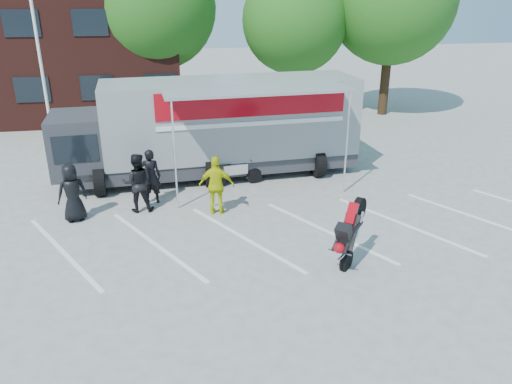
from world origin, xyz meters
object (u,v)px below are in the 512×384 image
object	(u,v)px
tree_left	(156,8)
tree_right	(393,1)
tree_mid	(295,21)
spectator_leather_b	(151,176)
stunt_bike_rider	(354,259)
spectator_leather_c	(137,183)
parked_motorcycle	(236,185)
transporter_truck	(219,174)
spectator_hivis	(217,186)
spectator_leather_a	(72,193)
flagpole	(42,28)

from	to	relation	value
tree_left	tree_right	world-z (taller)	tree_right
tree_mid	spectator_leather_b	distance (m)	13.84
stunt_bike_rider	spectator_leather_c	world-z (taller)	spectator_leather_c
tree_right	spectator_leather_c	size ratio (longest dim) A/B	4.93
tree_right	parked_motorcycle	xyz separation A→B (m)	(-9.45, -9.46, -5.88)
tree_mid	transporter_truck	xyz separation A→B (m)	(-4.93, -8.78, -4.94)
spectator_leather_b	spectator_hivis	xyz separation A→B (m)	(1.99, -1.24, 0.02)
parked_motorcycle	transporter_truck	bearing A→B (deg)	13.39
stunt_bike_rider	transporter_truck	bearing A→B (deg)	153.30
tree_right	stunt_bike_rider	bearing A→B (deg)	-115.33
stunt_bike_rider	tree_left	bearing A→B (deg)	147.59
spectator_leather_b	spectator_hivis	distance (m)	2.34
spectator_leather_a	transporter_truck	bearing A→B (deg)	-169.82
stunt_bike_rider	spectator_hivis	distance (m)	4.74
tree_mid	tree_right	distance (m)	5.11
spectator_leather_a	spectator_hivis	xyz separation A→B (m)	(4.22, -0.24, 0.04)
tree_right	parked_motorcycle	bearing A→B (deg)	-134.96
tree_left	tree_right	xyz separation A→B (m)	(12.00, -1.50, 0.31)
spectator_leather_c	spectator_hivis	distance (m)	2.45
spectator_leather_c	spectator_hivis	world-z (taller)	spectator_leather_c
transporter_truck	spectator_hivis	bearing A→B (deg)	-100.82
spectator_leather_a	spectator_leather_b	xyz separation A→B (m)	(2.23, 0.99, 0.01)
stunt_bike_rider	spectator_leather_b	size ratio (longest dim) A/B	1.05
tree_left	parked_motorcycle	world-z (taller)	tree_left
tree_right	flagpole	bearing A→B (deg)	-164.52
tree_right	spectator_hivis	xyz separation A→B (m)	(-10.35, -11.75, -4.96)
transporter_truck	spectator_leather_a	distance (m)	5.72
tree_right	spectator_leather_c	distance (m)	17.60
tree_left	spectator_leather_c	bearing A→B (deg)	-93.23
tree_left	tree_right	bearing A→B (deg)	-7.13
flagpole	tree_left	bearing A→B (deg)	54.72
spectator_hivis	spectator_leather_a	bearing A→B (deg)	7.46
tree_left	tree_right	size ratio (longest dim) A/B	0.95
tree_mid	parked_motorcycle	world-z (taller)	tree_mid
parked_motorcycle	spectator_leather_c	xyz separation A→B (m)	(-3.27, -1.66, 0.93)
tree_mid	tree_right	size ratio (longest dim) A/B	0.84
tree_left	spectator_leather_a	size ratio (longest dim) A/B	4.92
spectator_leather_a	stunt_bike_rider	bearing A→B (deg)	129.08
parked_motorcycle	spectator_leather_b	size ratio (longest dim) A/B	1.08
tree_left	spectator_leather_a	distance (m)	14.06
tree_mid	transporter_truck	bearing A→B (deg)	-119.34
flagpole	spectator_leather_b	xyz separation A→B (m)	(3.91, -6.02, -4.16)
tree_left	spectator_leather_b	distance (m)	12.90
parked_motorcycle	stunt_bike_rider	world-z (taller)	stunt_bike_rider
tree_left	parked_motorcycle	bearing A→B (deg)	-76.88
spectator_leather_a	spectator_leather_c	distance (m)	1.90
tree_left	stunt_bike_rider	size ratio (longest dim) A/B	4.63
tree_mid	spectator_leather_b	bearing A→B (deg)	-123.66
transporter_truck	tree_right	bearing A→B (deg)	35.78
tree_left	spectator_hivis	size ratio (longest dim) A/B	4.71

